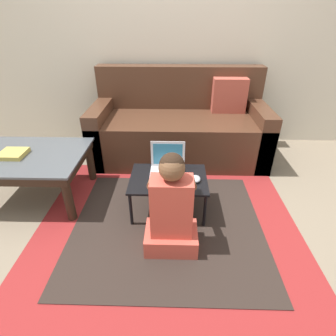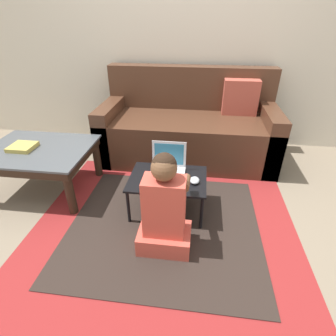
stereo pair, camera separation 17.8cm
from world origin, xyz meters
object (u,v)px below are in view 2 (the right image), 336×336
computer_mouse (195,180)px  laptop_desk (168,181)px  book_on_table (22,147)px  person_seated (164,210)px  couch (189,129)px  laptop (168,169)px  coffee_table (39,155)px

computer_mouse → laptop_desk: bearing=170.5°
book_on_table → computer_mouse: bearing=-6.4°
person_seated → book_on_table: person_seated is taller
couch → person_seated: couch is taller
laptop → couch: bearing=83.5°
couch → computer_mouse: bearing=-84.1°
coffee_table → computer_mouse: coffee_table is taller
coffee_table → book_on_table: size_ratio=4.47×
laptop → person_seated: person_seated is taller
coffee_table → book_on_table: 0.14m
couch → book_on_table: couch is taller
laptop_desk → book_on_table: bearing=174.1°
book_on_table → laptop: bearing=-3.0°
person_seated → computer_mouse: bearing=63.7°
laptop_desk → laptop: bearing=95.7°
laptop_desk → person_seated: person_seated is taller
coffee_table → laptop_desk: size_ratio=1.49×
laptop → book_on_table: size_ratio=1.37×
laptop → person_seated: (0.04, -0.46, -0.03)m
person_seated → laptop_desk: bearing=94.4°
person_seated → book_on_table: 1.40m
couch → laptop: couch is taller
laptop_desk → laptop: (-0.01, 0.07, 0.07)m
computer_mouse → person_seated: size_ratio=0.13×
couch → coffee_table: couch is taller
coffee_table → laptop_desk: (1.15, -0.16, -0.07)m
couch → laptop: bearing=-96.5°
computer_mouse → couch: bearing=95.9°
person_seated → laptop: bearing=94.6°
laptop_desk → person_seated: bearing=-85.6°
laptop → book_on_table: (-1.25, 0.06, 0.08)m
person_seated → book_on_table: bearing=157.8°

